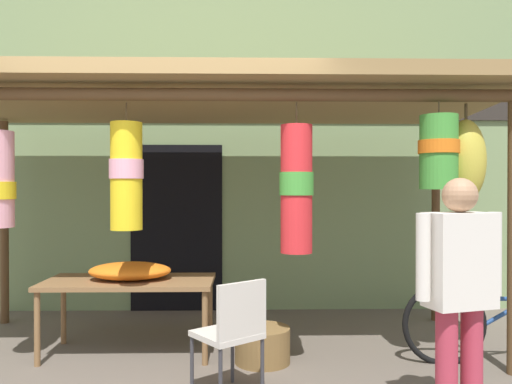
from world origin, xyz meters
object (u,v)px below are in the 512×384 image
Objects in this scene: parked_bicycle at (506,323)px; vendor_in_orange at (460,284)px; display_table at (130,287)px; folding_chair at (233,328)px; wicker_basket_spare at (263,345)px; flower_heap_on_table at (132,271)px.

vendor_in_orange reaches higher than parked_bicycle.
parked_bicycle reaches higher than display_table.
wicker_basket_spare is at bearing 72.62° from folding_chair.
wicker_basket_spare is 0.27× the size of parked_bicycle.
flower_heap_on_table is 1.38m from folding_chair.
folding_chair is at bearing -107.38° from wicker_basket_spare.
flower_heap_on_table is 0.42× the size of parked_bicycle.
display_table is at bearing 146.97° from vendor_in_orange.
folding_chair is at bearing -46.43° from display_table.
folding_chair is at bearing -163.85° from parked_bicycle.
flower_heap_on_table is 1.33m from wicker_basket_spare.
display_table is 3.17× the size of wicker_basket_spare.
display_table is 3.26m from parked_bicycle.
parked_bicycle is at bearing -5.95° from flower_heap_on_table.
vendor_in_orange is (2.33, -1.51, 0.30)m from display_table.
display_table is 0.85× the size of parked_bicycle.
wicker_basket_spare is at bearing -12.16° from display_table.
vendor_in_orange is (2.31, -1.51, 0.16)m from flower_heap_on_table.
parked_bicycle reaches higher than flower_heap_on_table.
parked_bicycle is (3.22, -0.34, -0.39)m from flower_heap_on_table.
folding_chair reaches higher than display_table.
flower_heap_on_table is 2.77m from vendor_in_orange.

